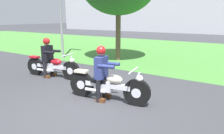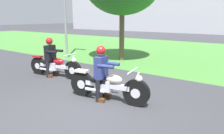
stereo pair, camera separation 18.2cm
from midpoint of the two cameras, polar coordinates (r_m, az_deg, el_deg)
ground at (r=4.94m, az=-8.29°, el=-11.48°), size 120.00×120.00×0.00m
grass_verge at (r=13.49m, az=21.23°, el=3.81°), size 60.00×12.00×0.01m
motorcycle_lead at (r=5.21m, az=-0.21°, el=-5.23°), size 2.21×0.70×0.89m
rider_lead at (r=5.16m, az=-1.88°, el=-0.49°), size 0.60×0.52×1.42m
motorcycle_follow at (r=7.58m, az=-15.04°, el=0.27°), size 2.24×0.70×0.88m
rider_follow at (r=7.61m, az=-16.18°, el=3.51°), size 0.60×0.52×1.41m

